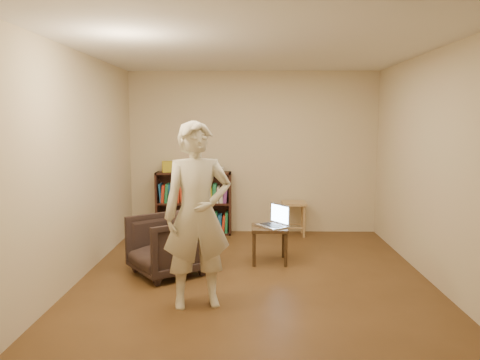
{
  "coord_description": "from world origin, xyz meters",
  "views": [
    {
      "loc": [
        -0.05,
        -5.32,
        1.81
      ],
      "look_at": [
        -0.17,
        0.35,
        1.09
      ],
      "focal_mm": 35.0,
      "sensor_mm": 36.0,
      "label": 1
    }
  ],
  "objects_px": {
    "bookshelf": "(194,207)",
    "stool": "(294,208)",
    "laptop": "(275,221)",
    "person": "(197,215)",
    "armchair": "(167,245)",
    "side_table": "(269,233)"
  },
  "relations": [
    {
      "from": "bookshelf",
      "to": "stool",
      "type": "xyz_separation_m",
      "value": [
        1.6,
        -0.1,
        -0.0
      ]
    },
    {
      "from": "bookshelf",
      "to": "laptop",
      "type": "xyz_separation_m",
      "value": [
        1.22,
        -1.52,
        0.09
      ]
    },
    {
      "from": "bookshelf",
      "to": "person",
      "type": "xyz_separation_m",
      "value": [
        0.39,
        -2.97,
        0.47
      ]
    },
    {
      "from": "stool",
      "to": "armchair",
      "type": "bearing_deg",
      "value": -131.0
    },
    {
      "from": "stool",
      "to": "person",
      "type": "xyz_separation_m",
      "value": [
        -1.21,
        -2.87,
        0.47
      ]
    },
    {
      "from": "bookshelf",
      "to": "side_table",
      "type": "bearing_deg",
      "value": -53.15
    },
    {
      "from": "stool",
      "to": "person",
      "type": "bearing_deg",
      "value": -112.89
    },
    {
      "from": "side_table",
      "to": "laptop",
      "type": "xyz_separation_m",
      "value": [
        0.07,
        0.02,
        0.14
      ]
    },
    {
      "from": "stool",
      "to": "side_table",
      "type": "xyz_separation_m",
      "value": [
        -0.45,
        -1.43,
        -0.05
      ]
    },
    {
      "from": "person",
      "to": "armchair",
      "type": "bearing_deg",
      "value": 103.13
    },
    {
      "from": "person",
      "to": "stool",
      "type": "bearing_deg",
      "value": 53.36
    },
    {
      "from": "bookshelf",
      "to": "side_table",
      "type": "distance_m",
      "value": 1.92
    },
    {
      "from": "stool",
      "to": "person",
      "type": "height_order",
      "value": "person"
    },
    {
      "from": "side_table",
      "to": "person",
      "type": "xyz_separation_m",
      "value": [
        -0.76,
        -1.44,
        0.52
      ]
    },
    {
      "from": "bookshelf",
      "to": "armchair",
      "type": "distance_m",
      "value": 2.05
    },
    {
      "from": "stool",
      "to": "bookshelf",
      "type": "bearing_deg",
      "value": 176.29
    },
    {
      "from": "laptop",
      "to": "person",
      "type": "bearing_deg",
      "value": -65.53
    },
    {
      "from": "laptop",
      "to": "person",
      "type": "relative_size",
      "value": 0.26
    },
    {
      "from": "stool",
      "to": "side_table",
      "type": "relative_size",
      "value": 1.16
    },
    {
      "from": "stool",
      "to": "person",
      "type": "distance_m",
      "value": 3.15
    },
    {
      "from": "armchair",
      "to": "side_table",
      "type": "bearing_deg",
      "value": 74.92
    },
    {
      "from": "bookshelf",
      "to": "stool",
      "type": "relative_size",
      "value": 2.23
    }
  ]
}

